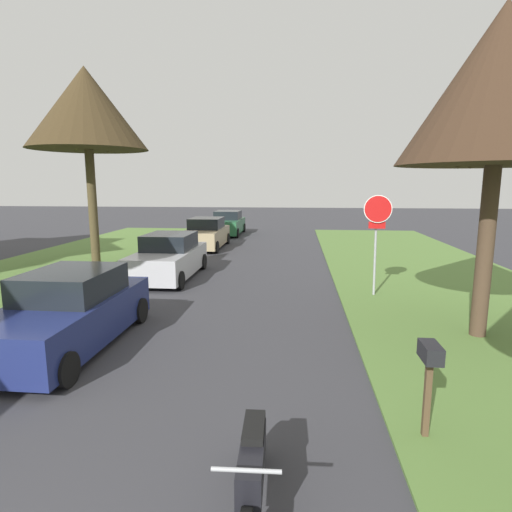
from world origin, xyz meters
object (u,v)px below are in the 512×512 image
at_px(parked_sedan_green, 228,224).
at_px(curbside_mailbox, 430,363).
at_px(street_tree_right_mid_a, 501,85).
at_px(parked_sedan_navy, 69,312).
at_px(street_tree_left_mid_b, 86,109).
at_px(parked_sedan_silver, 169,258).
at_px(parked_sedan_tan, 206,234).
at_px(parked_motorcycle, 252,469).
at_px(stop_sign_far, 377,223).

xyz_separation_m(parked_sedan_green, curbside_mailbox, (6.36, -22.21, 0.33)).
distance_m(street_tree_right_mid_a, parked_sedan_green, 20.68).
bearing_deg(street_tree_right_mid_a, parked_sedan_navy, -170.96).
xyz_separation_m(street_tree_left_mid_b, parked_sedan_navy, (3.39, -7.94, -5.41)).
xyz_separation_m(parked_sedan_silver, curbside_mailbox, (6.30, -9.12, 0.33)).
distance_m(parked_sedan_tan, parked_motorcycle, 18.25).
bearing_deg(parked_sedan_tan, curbside_mailbox, -68.13).
distance_m(parked_sedan_silver, parked_motorcycle, 11.38).
relative_size(parked_sedan_navy, curbside_mailbox, 3.46).
relative_size(street_tree_right_mid_a, curbside_mailbox, 5.38).
bearing_deg(parked_sedan_tan, street_tree_right_mid_a, -54.40).
height_order(street_tree_right_mid_a, parked_motorcycle, street_tree_right_mid_a).
xyz_separation_m(parked_sedan_navy, parked_motorcycle, (4.24, -4.06, -0.24)).
height_order(stop_sign_far, parked_motorcycle, stop_sign_far).
height_order(parked_sedan_tan, parked_sedan_green, same).
height_order(parked_sedan_silver, parked_sedan_green, same).
relative_size(street_tree_left_mid_b, parked_sedan_tan, 1.74).
height_order(parked_sedan_silver, parked_sedan_tan, same).
distance_m(street_tree_right_mid_a, parked_sedan_navy, 9.86).
height_order(parked_sedan_silver, parked_motorcycle, parked_sedan_silver).
distance_m(street_tree_left_mid_b, parked_sedan_silver, 6.57).
relative_size(parked_sedan_navy, parked_sedan_tan, 1.00).
height_order(street_tree_left_mid_b, parked_motorcycle, street_tree_left_mid_b).
relative_size(street_tree_right_mid_a, street_tree_left_mid_b, 0.89).
relative_size(stop_sign_far, parked_sedan_navy, 0.68).
bearing_deg(street_tree_right_mid_a, curbside_mailbox, -119.75).
relative_size(parked_sedan_silver, parked_sedan_tan, 1.00).
bearing_deg(street_tree_right_mid_a, street_tree_left_mid_b, 151.38).
xyz_separation_m(street_tree_right_mid_a, parked_sedan_silver, (-8.57, 5.15, -4.54)).
bearing_deg(street_tree_left_mid_b, parked_sedan_tan, 60.44).
bearing_deg(parked_motorcycle, curbside_mailbox, 34.41).
xyz_separation_m(stop_sign_far, curbside_mailbox, (-0.60, -7.22, -1.14)).
bearing_deg(street_tree_right_mid_a, parked_sedan_tan, 125.60).
xyz_separation_m(parked_sedan_silver, parked_sedan_green, (-0.06, 13.09, 0.00)).
bearing_deg(parked_sedan_silver, parked_sedan_navy, -90.61).
bearing_deg(stop_sign_far, curbside_mailbox, -94.72).
bearing_deg(parked_motorcycle, stop_sign_far, 72.53).
bearing_deg(parked_sedan_silver, parked_sedan_tan, 91.75).
height_order(street_tree_left_mid_b, curbside_mailbox, street_tree_left_mid_b).
relative_size(stop_sign_far, parked_sedan_green, 0.68).
relative_size(parked_motorcycle, curbside_mailbox, 1.62).
bearing_deg(street_tree_left_mid_b, parked_sedan_silver, -22.30).
bearing_deg(parked_sedan_tan, street_tree_left_mid_b, -119.56).
relative_size(street_tree_left_mid_b, parked_sedan_green, 1.74).
bearing_deg(parked_sedan_navy, parked_sedan_silver, 89.39).
distance_m(stop_sign_far, street_tree_left_mid_b, 11.57).
height_order(parked_sedan_tan, curbside_mailbox, parked_sedan_tan).
xyz_separation_m(stop_sign_far, parked_sedan_tan, (-7.12, 9.03, -1.47)).
relative_size(stop_sign_far, street_tree_right_mid_a, 0.43).
distance_m(parked_sedan_silver, curbside_mailbox, 11.09).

